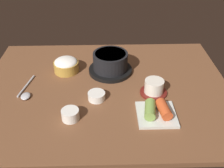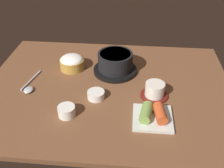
# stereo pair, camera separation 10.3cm
# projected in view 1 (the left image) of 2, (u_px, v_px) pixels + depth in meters

# --- Properties ---
(dining_table) EXTENTS (1.00, 0.76, 0.02)m
(dining_table) POSITION_uv_depth(u_px,v_px,m) (107.00, 89.00, 1.07)
(dining_table) COLOR brown
(dining_table) RESTS_ON ground
(stone_pot) EXTENTS (0.19, 0.19, 0.09)m
(stone_pot) POSITION_uv_depth(u_px,v_px,m) (111.00, 63.00, 1.13)
(stone_pot) COLOR black
(stone_pot) RESTS_ON dining_table
(rice_bowl) EXTENTS (0.11, 0.11, 0.06)m
(rice_bowl) POSITION_uv_depth(u_px,v_px,m) (67.00, 65.00, 1.14)
(rice_bowl) COLOR #B78C38
(rice_bowl) RESTS_ON dining_table
(tea_cup_with_saucer) EXTENTS (0.10, 0.10, 0.06)m
(tea_cup_with_saucer) POSITION_uv_depth(u_px,v_px,m) (155.00, 87.00, 1.01)
(tea_cup_with_saucer) COLOR maroon
(tea_cup_with_saucer) RESTS_ON dining_table
(banchan_cup_center) EXTENTS (0.07, 0.07, 0.03)m
(banchan_cup_center) POSITION_uv_depth(u_px,v_px,m) (98.00, 96.00, 0.99)
(banchan_cup_center) COLOR white
(banchan_cup_center) RESTS_ON dining_table
(kimchi_plate) EXTENTS (0.14, 0.14, 0.05)m
(kimchi_plate) POSITION_uv_depth(u_px,v_px,m) (158.00, 112.00, 0.91)
(kimchi_plate) COLOR silver
(kimchi_plate) RESTS_ON dining_table
(side_bowl_near) EXTENTS (0.06, 0.06, 0.04)m
(side_bowl_near) POSITION_uv_depth(u_px,v_px,m) (71.00, 114.00, 0.90)
(side_bowl_near) COLOR white
(side_bowl_near) RESTS_ON dining_table
(spoon) EXTENTS (0.05, 0.17, 0.01)m
(spoon) POSITION_uv_depth(u_px,v_px,m) (27.00, 93.00, 1.02)
(spoon) COLOR #B7B7BC
(spoon) RESTS_ON dining_table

